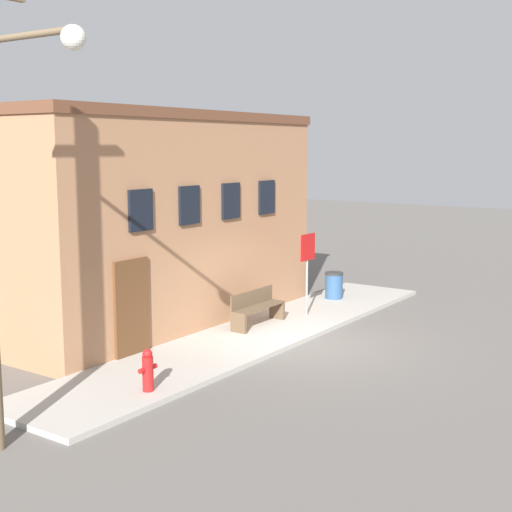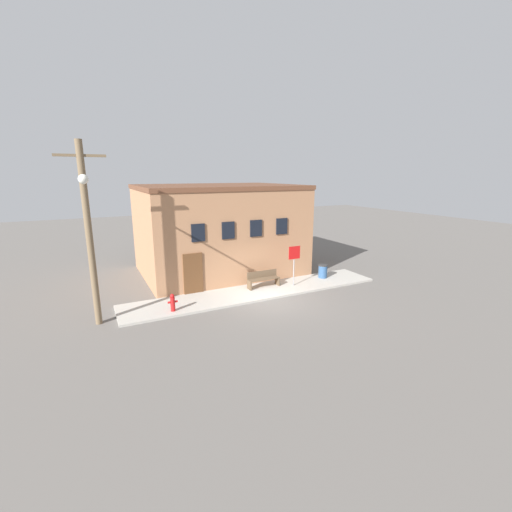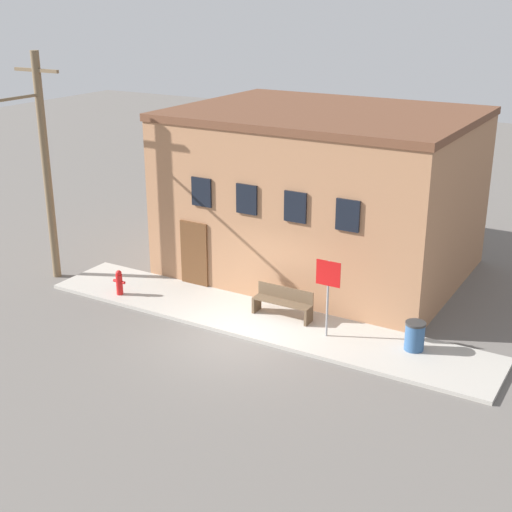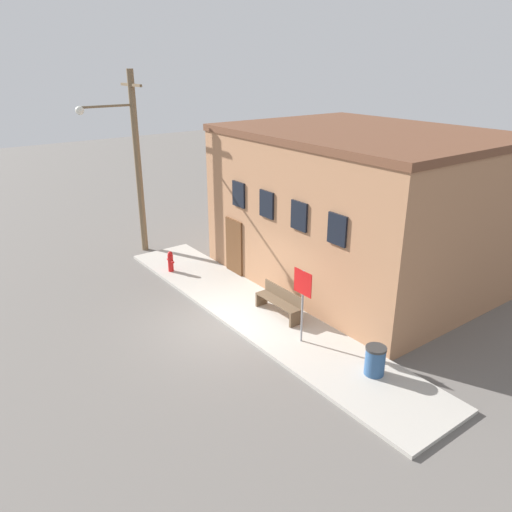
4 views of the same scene
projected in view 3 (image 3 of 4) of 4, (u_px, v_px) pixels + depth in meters
ground_plane at (236, 337)px, 19.71m from camera, size 80.00×80.00×0.00m
sidewalk at (259, 319)px, 20.69m from camera, size 13.89×2.45×0.11m
brick_building at (323, 192)px, 23.79m from camera, size 9.37×7.28×5.45m
fire_hydrant at (119, 282)px, 22.15m from camera, size 0.43×0.21×0.80m
stop_sign at (328, 284)px, 19.03m from camera, size 0.70×0.06×2.20m
bench at (283, 302)px, 20.59m from camera, size 1.79×0.44×0.88m
trash_bin at (415, 336)px, 18.68m from camera, size 0.54×0.54×0.78m
utility_pole at (42, 161)px, 22.53m from camera, size 1.80×2.37×7.34m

